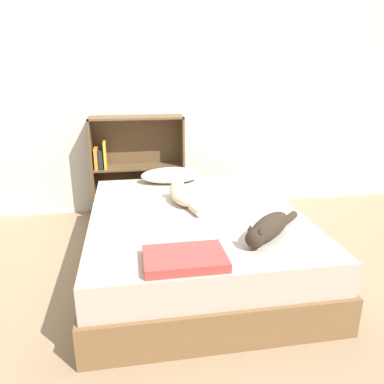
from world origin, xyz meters
The scene contains 8 objects.
ground_plane centered at (0.00, 0.00, 0.00)m, with size 8.00×8.00×0.00m, color #997F60.
wall_back centered at (0.00, 1.34, 1.25)m, with size 8.00×0.06×2.50m.
bed centered at (0.00, 0.00, 0.22)m, with size 1.50×1.83×0.45m.
pillow centered at (-0.09, 0.74, 0.51)m, with size 0.53×0.28×0.13m.
cat_light centered at (-0.06, 0.18, 0.51)m, with size 0.26×0.50×0.15m.
cat_dark centered at (0.35, -0.51, 0.52)m, with size 0.50×0.49×0.14m.
bookshelf centered at (-0.38, 1.22, 0.50)m, with size 0.89×0.26×0.98m.
blanket_fold centered at (-0.19, -0.72, 0.47)m, with size 0.43×0.29×0.05m.
Camera 1 is at (-0.44, -2.45, 1.42)m, focal length 35.00 mm.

